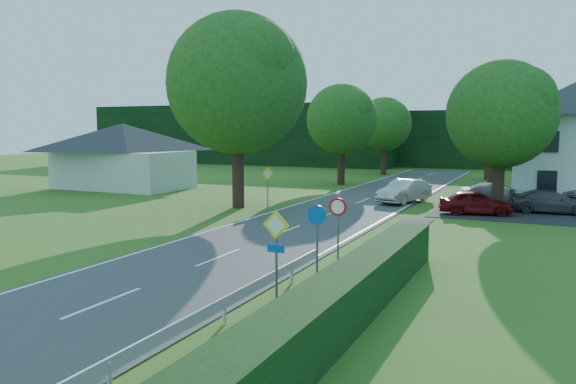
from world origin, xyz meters
The scene contains 25 objects.
road centered at (0.00, 20.00, 0.02)m, with size 7.00×80.00×0.04m, color #3C3C3E.
parking_pad centered at (12.00, 33.00, 0.02)m, with size 14.00×16.00×0.04m, color black.
line_edge_left centered at (-3.25, 20.00, 0.04)m, with size 0.12×80.00×0.01m, color white.
line_edge_right centered at (3.25, 20.00, 0.04)m, with size 0.12×80.00×0.01m, color white.
line_centre centered at (0.00, 20.00, 0.04)m, with size 0.12×80.00×0.01m, color white, non-canonical shape.
tree_main centered at (-6.00, 24.00, 5.82)m, with size 9.40×9.40×11.64m, color #1D4615, non-canonical shape.
tree_left_far centered at (-5.00, 40.00, 4.29)m, with size 7.00×7.00×8.58m, color #1D4615, non-canonical shape.
tree_right_far centered at (7.00, 42.00, 4.54)m, with size 7.40×7.40×9.09m, color #1D4615, non-canonical shape.
tree_left_back centered at (-4.50, 52.00, 4.04)m, with size 6.60×6.60×8.07m, color #1D4615, non-canonical shape.
tree_right_back centered at (6.00, 50.00, 3.78)m, with size 6.20×6.20×7.56m, color #1D4615, non-canonical shape.
tree_right_mid centered at (8.50, 28.00, 4.29)m, with size 7.00×7.00×8.58m, color #1D4615, non-canonical shape.
treeline_left centered at (-28.00, 62.00, 4.00)m, with size 44.00×6.00×8.00m, color black.
treeline_right centered at (8.00, 66.00, 3.50)m, with size 30.00×5.00×7.00m, color black.
bungalow_left centered at (-20.00, 30.00, 2.71)m, with size 11.00×6.50×5.20m.
streetlight centered at (8.06, 30.00, 4.46)m, with size 2.03×0.18×8.00m.
sign_priority_right centered at (4.30, 7.98, 1.80)m, with size 0.78×0.09×2.59m.
sign_roundabout centered at (4.30, 10.98, 1.67)m, with size 0.64×0.08×2.37m.
sign_speed_limit centered at (4.30, 12.97, 1.77)m, with size 0.64×0.11×2.37m.
sign_priority_left centered at (-4.50, 24.98, 1.72)m, with size 0.78×0.09×2.44m.
moving_car centered at (2.70, 30.21, 0.78)m, with size 1.57×4.49×1.48m, color #B9B9BE.
motorcycle centered at (1.78, 33.42, 0.53)m, with size 0.65×1.86×0.98m, color black.
parked_car_red centered at (7.42, 26.94, 0.71)m, with size 1.58×3.93×1.34m, color #660B0E.
parked_car_silver_a centered at (8.26, 31.00, 0.75)m, with size 1.49×4.28×1.41m, color #B2B2B7.
parked_car_grey centered at (11.25, 29.29, 0.68)m, with size 1.79×4.39×1.27m, color #48494D.
parasol centered at (9.71, 32.62, 0.97)m, with size 2.02×2.06×1.85m, color #A80D1B.
Camera 1 is at (10.80, -5.44, 4.77)m, focal length 35.00 mm.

